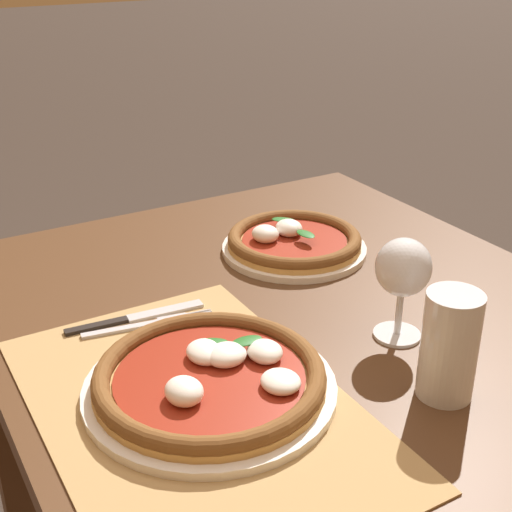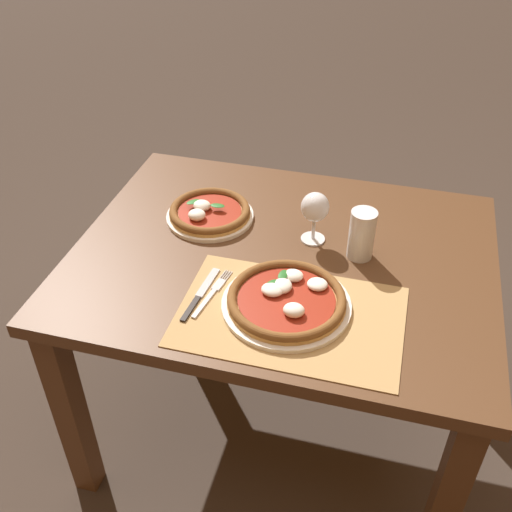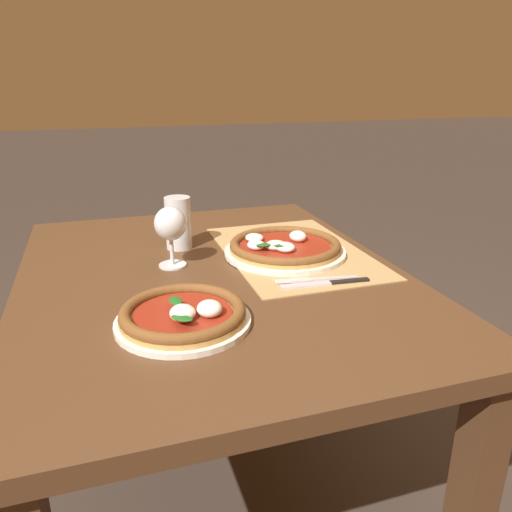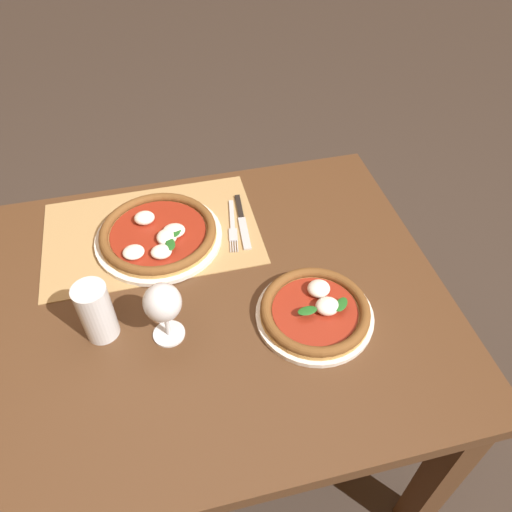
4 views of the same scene
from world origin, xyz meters
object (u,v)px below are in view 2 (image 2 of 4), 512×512
object	(u,v)px
pizza_near	(287,300)
knife	(200,294)
fork	(212,293)
wine_glass	(315,209)
pizza_far	(209,212)
pint_glass	(362,235)

from	to	relation	value
pizza_near	knife	world-z (taller)	pizza_near
fork	wine_glass	bearing A→B (deg)	55.96
pizza_far	fork	xyz separation A→B (m)	(0.12, -0.33, -0.01)
knife	pint_glass	bearing A→B (deg)	36.31
pint_glass	fork	distance (m)	0.44
fork	knife	world-z (taller)	knife
pizza_near	wine_glass	xyz separation A→B (m)	(0.01, 0.30, 0.08)
fork	pizza_near	bearing A→B (deg)	1.31
wine_glass	pint_glass	xyz separation A→B (m)	(0.14, -0.04, -0.04)
pizza_far	fork	bearing A→B (deg)	-70.32
pint_glass	fork	world-z (taller)	pint_glass
wine_glass	fork	size ratio (longest dim) A/B	0.77
fork	pizza_far	bearing A→B (deg)	109.68
pizza_far	knife	bearing A→B (deg)	-75.24
fork	pint_glass	bearing A→B (deg)	37.37
pizza_near	fork	size ratio (longest dim) A/B	1.63
pizza_near	pint_glass	bearing A→B (deg)	59.95
pizza_near	knife	bearing A→B (deg)	-176.06
pizza_near	pizza_far	xyz separation A→B (m)	(-0.31, 0.33, -0.00)
wine_glass	knife	xyz separation A→B (m)	(-0.23, -0.32, -0.10)
wine_glass	pint_glass	bearing A→B (deg)	-16.43
pizza_near	pizza_far	distance (m)	0.45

